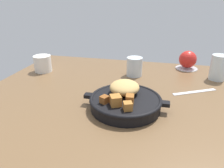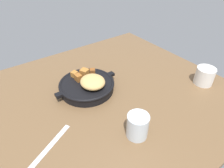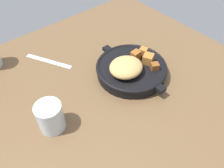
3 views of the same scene
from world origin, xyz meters
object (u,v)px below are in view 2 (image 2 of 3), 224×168
(ceramic_mug_white, at_px, (205,76))
(butter_knife, at_px, (50,145))
(cast_iron_skillet, at_px, (88,85))
(water_glass_short, at_px, (138,126))

(ceramic_mug_white, bearing_deg, butter_knife, -6.86)
(ceramic_mug_white, bearing_deg, cast_iron_skillet, -30.17)
(water_glass_short, bearing_deg, butter_knife, -26.75)
(cast_iron_skillet, bearing_deg, ceramic_mug_white, 149.83)
(cast_iron_skillet, relative_size, ceramic_mug_white, 3.46)
(cast_iron_skillet, height_order, water_glass_short, water_glass_short)
(ceramic_mug_white, xyz_separation_m, water_glass_short, (0.43, 0.04, 0.00))
(cast_iron_skillet, xyz_separation_m, butter_knife, (0.23, 0.17, -0.03))
(cast_iron_skillet, xyz_separation_m, ceramic_mug_white, (-0.43, 0.25, 0.01))
(butter_knife, bearing_deg, cast_iron_skillet, -171.70)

